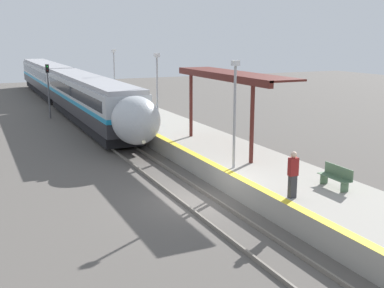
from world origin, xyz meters
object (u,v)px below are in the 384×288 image
at_px(lamppost_far, 114,75).
at_px(platform_bench, 336,176).
at_px(train, 65,86).
at_px(lamppost_mid, 157,87).
at_px(lamppost_near, 235,107).
at_px(person_waiting, 293,174).
at_px(railway_signal, 48,86).

bearing_deg(lamppost_far, platform_bench, -84.66).
bearing_deg(train, lamppost_mid, -82.99).
bearing_deg(lamppost_near, platform_bench, -62.56).
bearing_deg(platform_bench, lamppost_near, 117.44).
relative_size(lamppost_mid, lamppost_far, 1.00).
distance_m(person_waiting, railway_signal, 28.51).
distance_m(railway_signal, lamppost_near, 24.00).
height_order(platform_bench, lamppost_near, lamppost_near).
bearing_deg(platform_bench, railway_signal, 104.03).
relative_size(railway_signal, lamppost_far, 0.94).
bearing_deg(railway_signal, platform_bench, -75.97).
relative_size(train, lamppost_near, 9.58).
xyz_separation_m(lamppost_near, lamppost_far, (0.00, 19.68, 0.00)).
xyz_separation_m(railway_signal, lamppost_far, (4.71, -3.83, 1.01)).
xyz_separation_m(railway_signal, lamppost_mid, (4.71, -13.67, 1.01)).
bearing_deg(lamppost_mid, lamppost_near, -90.00).
height_order(train, lamppost_mid, lamppost_mid).
relative_size(person_waiting, lamppost_mid, 0.36).
bearing_deg(lamppost_near, lamppost_far, 90.00).
bearing_deg(lamppost_near, lamppost_mid, 90.00).
relative_size(lamppost_near, lamppost_far, 1.00).
relative_size(railway_signal, lamppost_near, 0.94).
height_order(train, person_waiting, train).
relative_size(train, lamppost_mid, 9.58).
height_order(railway_signal, lamppost_near, lamppost_near).
distance_m(lamppost_near, lamppost_mid, 9.84).
bearing_deg(lamppost_far, lamppost_near, -90.00).
xyz_separation_m(lamppost_mid, lamppost_far, (0.00, 9.84, 0.00)).
height_order(train, platform_bench, train).
xyz_separation_m(train, platform_bench, (4.59, -33.27, -0.73)).
height_order(train, lamppost_far, lamppost_far).
bearing_deg(lamppost_far, lamppost_mid, -90.00).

